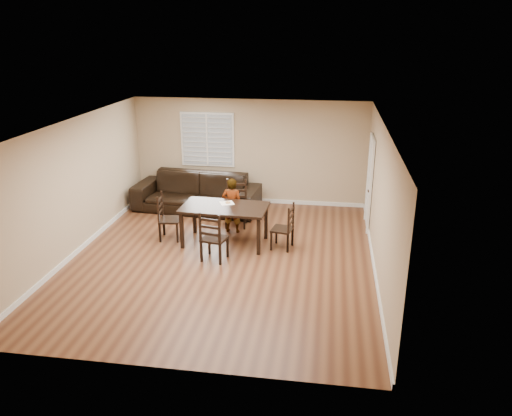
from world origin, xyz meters
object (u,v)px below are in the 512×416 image
Objects in this scene: chair_near at (237,204)px; child at (232,205)px; dining_table at (225,210)px; chair_right at (288,229)px; sofa at (197,192)px; donut at (228,202)px; chair_left at (164,219)px; chair_far at (212,240)px.

chair_near is 0.86× the size of child.
dining_table is 1.17m from chair_near.
sofa is (-2.48, 2.04, 0.01)m from chair_right.
child reaches higher than chair_right.
chair_left is at bearing -173.72° from donut.
chair_right is 9.07× the size of donut.
chair_left is (-1.29, 0.99, -0.00)m from chair_far.
chair_right is 0.77× the size of child.
chair_left is at bearing -82.65° from chair_right.
chair_right reaches higher than donut.
donut is at bearing -83.76° from chair_far.
child reaches higher than sofa.
chair_right is at bearing -99.11° from chair_left.
donut is (0.00, -0.45, 0.23)m from child.
donut is at bearing 93.24° from child.
chair_left is at bearing -91.62° from sofa.
chair_near is at bearing -29.93° from sofa.
child is (1.39, 0.60, 0.16)m from chair_left.
chair_far is (-0.07, -0.94, -0.28)m from dining_table.
chair_right is at bearing -12.13° from donut.
chair_left is 0.81× the size of child.
sofa is at bearing -58.57° from chair_far.
dining_table is 0.23m from donut.
chair_left reaches higher than sofa.
chair_right is at bearing -0.63° from dining_table.
chair_far is 3.08m from sofa.
chair_left is 1.45m from donut.
dining_table is 0.98m from chair_far.
dining_table is 2.28m from sofa.
chair_far is 1.60m from child.
dining_table is at bearing -99.20° from donut.
chair_near reaches higher than chair_left.
child is 0.40× the size of sofa.
chair_near is 1.77m from chair_left.
donut is 2.15m from sofa.
chair_near is at bearing 89.59° from donut.
chair_near reaches higher than chair_right.
chair_right is at bearing -47.90° from chair_near.
donut is (-1.31, 0.28, 0.42)m from chair_right.
chair_far reaches higher than dining_table.
chair_near is 2.08m from chair_far.
child reaches higher than chair_left.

